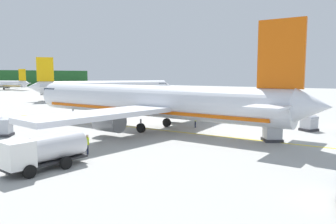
{
  "coord_description": "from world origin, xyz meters",
  "views": [
    {
      "loc": [
        -47.98,
        -2.41,
        6.84
      ],
      "look_at": [
        -15.82,
        17.58,
        2.47
      ],
      "focal_mm": 35.79,
      "sensor_mm": 36.0,
      "label": 1
    }
  ],
  "objects_px": {
    "service_truck_fuel": "(43,150)",
    "crew_loader_left": "(87,143)",
    "crew_marshaller": "(195,120)",
    "airliner_foreground": "(148,102)",
    "cargo_container_mid": "(3,128)",
    "cargo_container_far": "(272,132)",
    "airliner_mid_apron": "(104,88)",
    "cargo_container_near": "(309,124)"
  },
  "relations": [
    {
      "from": "airliner_mid_apron",
      "to": "cargo_container_mid",
      "type": "distance_m",
      "value": 52.06
    },
    {
      "from": "airliner_foreground",
      "to": "crew_marshaller",
      "type": "bearing_deg",
      "value": -49.47
    },
    {
      "from": "airliner_mid_apron",
      "to": "cargo_container_far",
      "type": "relative_size",
      "value": 13.05
    },
    {
      "from": "cargo_container_far",
      "to": "crew_loader_left",
      "type": "relative_size",
      "value": 1.47
    },
    {
      "from": "airliner_mid_apron",
      "to": "cargo_container_mid",
      "type": "xyz_separation_m",
      "value": [
        -44.82,
        -26.39,
        -2.13
      ]
    },
    {
      "from": "airliner_mid_apron",
      "to": "airliner_foreground",
      "type": "bearing_deg",
      "value": -131.18
    },
    {
      "from": "service_truck_fuel",
      "to": "airliner_foreground",
      "type": "bearing_deg",
      "value": 11.86
    },
    {
      "from": "cargo_container_far",
      "to": "crew_loader_left",
      "type": "bearing_deg",
      "value": 139.14
    },
    {
      "from": "airliner_foreground",
      "to": "airliner_mid_apron",
      "type": "bearing_deg",
      "value": 48.82
    },
    {
      "from": "cargo_container_mid",
      "to": "cargo_container_near",
      "type": "bearing_deg",
      "value": -52.59
    },
    {
      "from": "airliner_foreground",
      "to": "airliner_mid_apron",
      "type": "xyz_separation_m",
      "value": [
        32.49,
        37.15,
        -0.32
      ]
    },
    {
      "from": "cargo_container_near",
      "to": "cargo_container_mid",
      "type": "distance_m",
      "value": 35.13
    },
    {
      "from": "cargo_container_near",
      "to": "crew_marshaller",
      "type": "relative_size",
      "value": 1.3
    },
    {
      "from": "service_truck_fuel",
      "to": "crew_loader_left",
      "type": "distance_m",
      "value": 5.06
    },
    {
      "from": "crew_marshaller",
      "to": "crew_loader_left",
      "type": "distance_m",
      "value": 17.35
    },
    {
      "from": "airliner_foreground",
      "to": "cargo_container_mid",
      "type": "height_order",
      "value": "airliner_foreground"
    },
    {
      "from": "service_truck_fuel",
      "to": "crew_marshaller",
      "type": "relative_size",
      "value": 3.6
    },
    {
      "from": "crew_loader_left",
      "to": "airliner_foreground",
      "type": "bearing_deg",
      "value": 13.09
    },
    {
      "from": "crew_loader_left",
      "to": "airliner_mid_apron",
      "type": "bearing_deg",
      "value": 41.25
    },
    {
      "from": "cargo_container_mid",
      "to": "crew_loader_left",
      "type": "xyz_separation_m",
      "value": [
        -1.1,
        -13.88,
        0.05
      ]
    },
    {
      "from": "cargo_container_far",
      "to": "airliner_foreground",
      "type": "bearing_deg",
      "value": 91.34
    },
    {
      "from": "airliner_mid_apron",
      "to": "cargo_container_far",
      "type": "height_order",
      "value": "airliner_mid_apron"
    },
    {
      "from": "crew_loader_left",
      "to": "service_truck_fuel",
      "type": "bearing_deg",
      "value": -171.53
    },
    {
      "from": "airliner_foreground",
      "to": "crew_marshaller",
      "type": "distance_m",
      "value": 6.39
    },
    {
      "from": "airliner_foreground",
      "to": "cargo_container_mid",
      "type": "distance_m",
      "value": 16.55
    },
    {
      "from": "cargo_container_near",
      "to": "cargo_container_mid",
      "type": "height_order",
      "value": "cargo_container_mid"
    },
    {
      "from": "service_truck_fuel",
      "to": "crew_marshaller",
      "type": "distance_m",
      "value": 22.29
    },
    {
      "from": "airliner_foreground",
      "to": "cargo_container_near",
      "type": "distance_m",
      "value": 19.53
    },
    {
      "from": "cargo_container_mid",
      "to": "crew_marshaller",
      "type": "xyz_separation_m",
      "value": [
        16.19,
        -15.28,
        0.09
      ]
    },
    {
      "from": "airliner_foreground",
      "to": "cargo_container_mid",
      "type": "bearing_deg",
      "value": 138.89
    },
    {
      "from": "crew_loader_left",
      "to": "cargo_container_far",
      "type": "bearing_deg",
      "value": -40.86
    },
    {
      "from": "airliner_mid_apron",
      "to": "crew_marshaller",
      "type": "distance_m",
      "value": 50.59
    },
    {
      "from": "crew_marshaller",
      "to": "crew_loader_left",
      "type": "xyz_separation_m",
      "value": [
        -17.29,
        1.39,
        -0.05
      ]
    },
    {
      "from": "airliner_foreground",
      "to": "cargo_container_mid",
      "type": "relative_size",
      "value": 17.17
    },
    {
      "from": "cargo_container_near",
      "to": "airliner_mid_apron",
      "type": "bearing_deg",
      "value": 66.61
    },
    {
      "from": "airliner_foreground",
      "to": "airliner_mid_apron",
      "type": "relative_size",
      "value": 1.3
    },
    {
      "from": "service_truck_fuel",
      "to": "cargo_container_mid",
      "type": "distance_m",
      "value": 15.85
    },
    {
      "from": "airliner_foreground",
      "to": "crew_loader_left",
      "type": "height_order",
      "value": "airliner_foreground"
    },
    {
      "from": "airliner_foreground",
      "to": "cargo_container_mid",
      "type": "xyz_separation_m",
      "value": [
        -12.33,
        10.76,
        -2.45
      ]
    },
    {
      "from": "crew_marshaller",
      "to": "cargo_container_mid",
      "type": "bearing_deg",
      "value": 136.67
    },
    {
      "from": "airliner_mid_apron",
      "to": "service_truck_fuel",
      "type": "bearing_deg",
      "value": -141.14
    },
    {
      "from": "cargo_container_far",
      "to": "crew_loader_left",
      "type": "distance_m",
      "value": 18.22
    }
  ]
}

